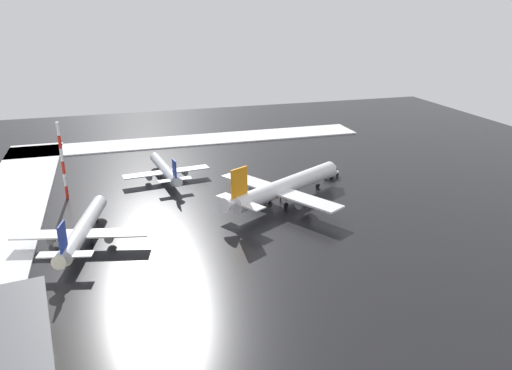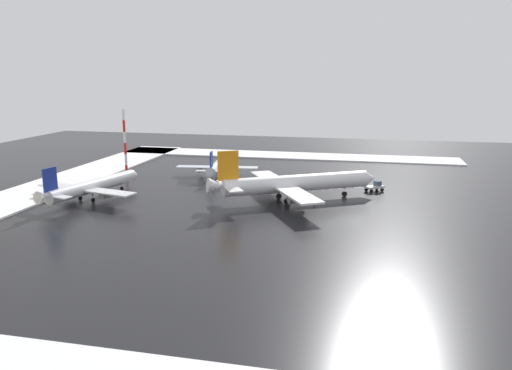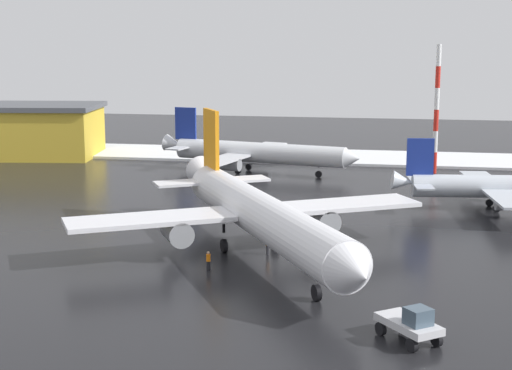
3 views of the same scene
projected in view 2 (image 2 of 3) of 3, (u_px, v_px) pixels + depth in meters
The scene contains 10 objects.
ground_plane at pixel (236, 205), 109.03m from camera, with size 240.00×240.00×0.00m, color black.
snow_bank_far at pixel (35, 192), 119.61m from camera, with size 152.00×16.00×0.41m, color white.
snow_bank_left at pixel (285, 155), 172.79m from camera, with size 14.00×116.00×0.41m, color white.
airplane_foreground_jet at pixel (293, 183), 111.49m from camera, with size 31.40×36.72×12.04m.
airplane_distant_tail at pixel (92, 186), 112.85m from camera, with size 30.83×25.84×9.25m.
airplane_parked_portside at pixel (218, 165), 140.46m from camera, with size 27.55×22.95×8.18m.
pushback_tug at pixel (375, 186), 120.89m from camera, with size 4.58×4.97×2.50m.
ground_crew_by_nose_gear at pixel (314, 201), 107.87m from camera, with size 0.36×0.36×1.71m.
ground_crew_mid_apron at pixel (290, 196), 112.98m from camera, with size 0.36×0.36×1.71m.
antenna_mast at pixel (125, 143), 137.15m from camera, with size 0.70×0.70×18.68m.
Camera 2 is at (101.96, 27.22, 28.08)m, focal length 35.00 mm.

